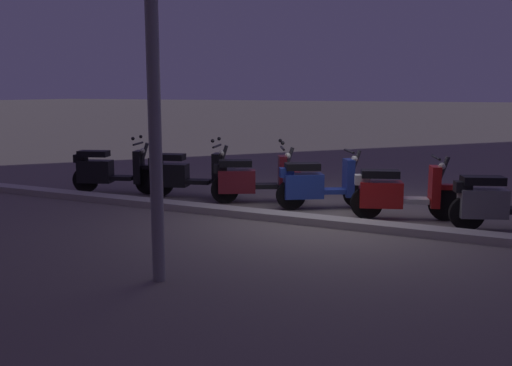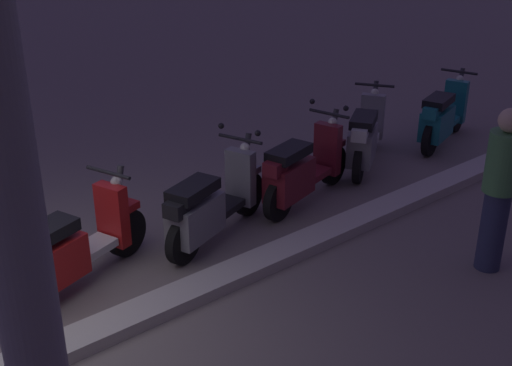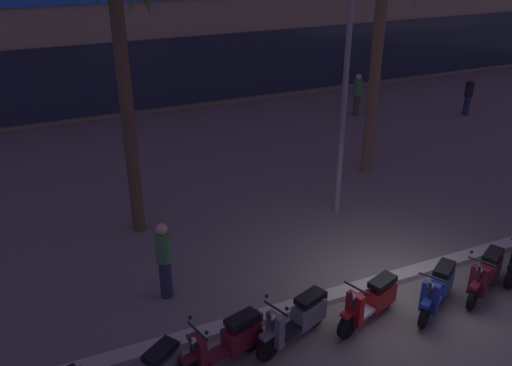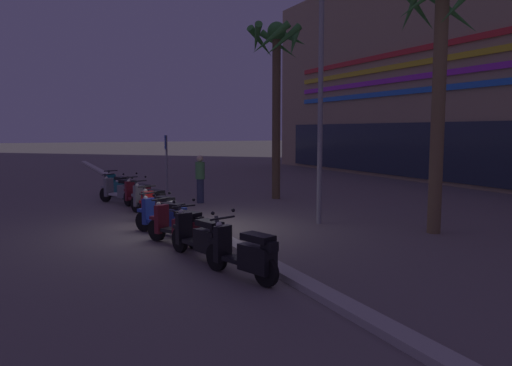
# 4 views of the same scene
# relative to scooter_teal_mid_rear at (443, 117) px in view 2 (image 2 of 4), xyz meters

# --- Properties ---
(scooter_teal_mid_rear) EXTENTS (1.71, 0.79, 1.04)m
(scooter_teal_mid_rear) POSITION_rel_scooter_teal_mid_rear_xyz_m (0.00, 0.00, 0.00)
(scooter_teal_mid_rear) COLOR black
(scooter_teal_mid_rear) RESTS_ON ground
(scooter_grey_gap_after_mid) EXTENTS (1.60, 1.13, 1.04)m
(scooter_grey_gap_after_mid) POSITION_rel_scooter_teal_mid_rear_xyz_m (1.56, -0.14, 0.01)
(scooter_grey_gap_after_mid) COLOR black
(scooter_grey_gap_after_mid) RESTS_ON ground
(scooter_maroon_mid_front) EXTENTS (1.78, 0.75, 1.17)m
(scooter_maroon_mid_front) POSITION_rel_scooter_teal_mid_rear_xyz_m (3.05, 0.17, 0.01)
(scooter_maroon_mid_front) COLOR black
(scooter_maroon_mid_front) RESTS_ON ground
(scooter_grey_last_in_row) EXTENTS (1.75, 0.85, 1.17)m
(scooter_grey_last_in_row) POSITION_rel_scooter_teal_mid_rear_xyz_m (4.46, 0.23, -0.00)
(scooter_grey_last_in_row) COLOR black
(scooter_grey_last_in_row) RESTS_ON ground
(scooter_red_tail_end) EXTENTS (1.70, 0.81, 1.04)m
(scooter_red_tail_end) POSITION_rel_scooter_teal_mid_rear_xyz_m (6.02, 0.12, -0.01)
(scooter_red_tail_end) COLOR black
(scooter_red_tail_end) RESTS_ON ground
(pedestrian_by_palm_tree) EXTENTS (0.34, 0.34, 1.72)m
(pedestrian_by_palm_tree) POSITION_rel_scooter_teal_mid_rear_xyz_m (2.57, 2.48, 0.46)
(pedestrian_by_palm_tree) COLOR #2D3351
(pedestrian_by_palm_tree) RESTS_ON ground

